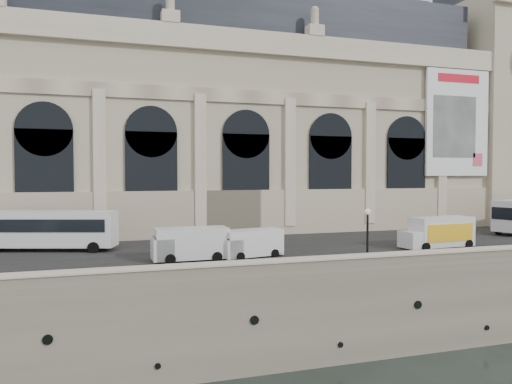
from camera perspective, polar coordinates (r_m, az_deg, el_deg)
ground at (r=37.48m, az=15.31°, el=-17.88°), size 260.00×260.00×0.00m
quay at (r=68.00m, az=-1.08°, el=-6.14°), size 160.00×70.00×6.00m
street at (r=48.04m, az=6.18°, el=-5.96°), size 160.00×24.00×0.06m
parapet at (r=36.27m, az=14.89°, el=-7.72°), size 160.00×1.40×1.21m
museum at (r=62.17m, az=-5.32°, el=8.54°), size 69.00×18.70×29.10m
clock_pavilion at (r=79.06m, az=25.27°, el=9.67°), size 13.00×14.72×36.70m
bus_left at (r=47.09m, az=-22.81°, el=-3.91°), size 12.05×5.93×3.50m
van_b at (r=39.06m, az=-7.92°, el=-5.92°), size 5.82×2.46×2.58m
van_c at (r=40.17m, az=-0.85°, el=-5.91°), size 5.39×2.94×2.27m
box_truck at (r=48.21m, az=20.09°, el=-4.38°), size 7.17×2.95×2.83m
lamp_right at (r=36.60m, az=12.62°, el=-5.22°), size 0.44×0.44×4.28m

